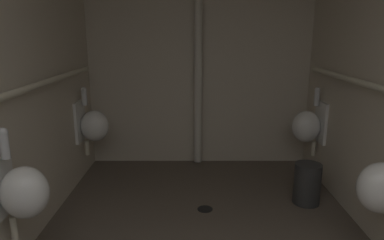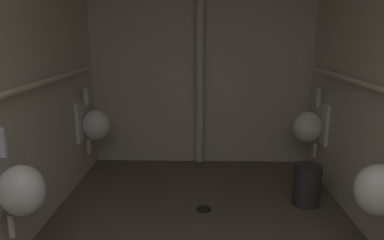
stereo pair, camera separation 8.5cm
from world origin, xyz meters
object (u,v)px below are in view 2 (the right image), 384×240
(urinal_right_far, at_px, (310,126))
(urinal_left_mid, at_px, (19,189))
(urinal_right_mid, at_px, (381,188))
(standpipe_back_wall, at_px, (200,55))
(floor_drain, at_px, (204,209))
(urinal_left_far, at_px, (94,124))
(waste_bin, at_px, (307,185))

(urinal_right_far, bearing_deg, urinal_left_mid, -145.35)
(urinal_right_mid, height_order, standpipe_back_wall, standpipe_back_wall)
(urinal_right_mid, relative_size, standpipe_back_wall, 0.29)
(floor_drain, bearing_deg, urinal_left_far, 147.85)
(urinal_left_mid, xyz_separation_m, urinal_right_mid, (2.33, 0.07, 0.00))
(standpipe_back_wall, bearing_deg, floor_drain, -87.63)
(urinal_left_mid, distance_m, waste_bin, 2.42)
(urinal_right_mid, height_order, floor_drain, urinal_right_mid)
(urinal_left_far, relative_size, floor_drain, 5.39)
(urinal_left_mid, distance_m, floor_drain, 1.60)
(urinal_right_far, relative_size, floor_drain, 5.39)
(urinal_right_mid, bearing_deg, urinal_left_mid, -178.27)
(urinal_left_mid, height_order, waste_bin, urinal_left_mid)
(urinal_right_mid, bearing_deg, waste_bin, 100.09)
(urinal_right_mid, xyz_separation_m, standpipe_back_wall, (-1.18, 1.99, 0.72))
(urinal_left_far, bearing_deg, urinal_left_mid, -90.00)
(urinal_left_mid, distance_m, urinal_right_mid, 2.33)
(urinal_left_mid, bearing_deg, waste_bin, 25.15)
(urinal_left_mid, height_order, urinal_left_far, same)
(urinal_left_mid, relative_size, urinal_left_far, 1.00)
(urinal_left_far, distance_m, floor_drain, 1.53)
(urinal_right_far, height_order, floor_drain, urinal_right_far)
(urinal_left_far, relative_size, urinal_right_mid, 1.00)
(urinal_left_mid, relative_size, urinal_right_far, 1.00)
(urinal_left_far, xyz_separation_m, standpipe_back_wall, (1.15, 0.42, 0.72))
(waste_bin, bearing_deg, urinal_left_mid, -154.85)
(urinal_left_far, bearing_deg, urinal_right_mid, -33.92)
(urinal_right_mid, xyz_separation_m, floor_drain, (-1.13, 0.81, -0.60))
(standpipe_back_wall, height_order, floor_drain, standpipe_back_wall)
(standpipe_back_wall, bearing_deg, urinal_left_far, -159.80)
(urinal_right_mid, height_order, urinal_right_far, same)
(urinal_left_mid, xyz_separation_m, floor_drain, (1.20, 0.88, -0.60))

